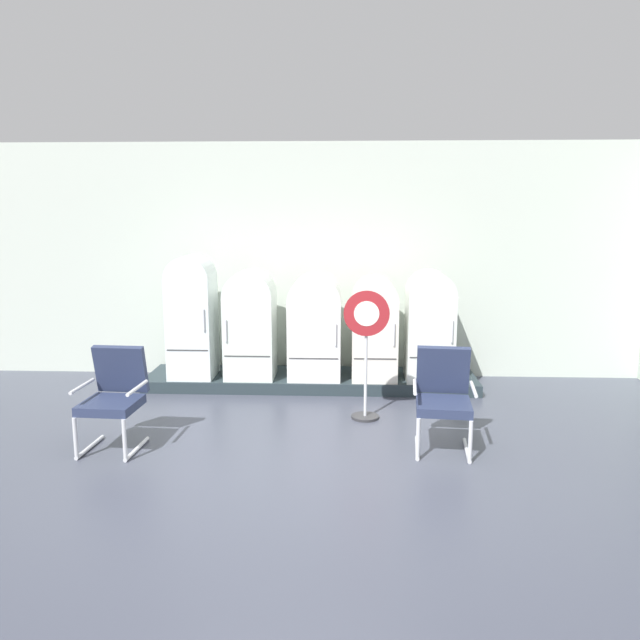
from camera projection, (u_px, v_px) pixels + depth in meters
name	position (u px, v px, depth m)	size (l,w,h in m)	color
ground	(291.00, 485.00, 5.50)	(12.00, 10.00, 0.05)	#3D404E
back_wall	(313.00, 260.00, 8.79)	(11.76, 0.12, 3.27)	beige
display_plinth	(311.00, 380.00, 8.45)	(4.42, 0.95, 0.15)	#253136
refrigerator_0	(192.00, 313.00, 8.22)	(0.58, 0.63, 1.62)	silver
refrigerator_1	(250.00, 321.00, 8.20)	(0.64, 0.62, 1.43)	silver
refrigerator_2	(315.00, 324.00, 8.18)	(0.69, 0.66, 1.39)	white
refrigerator_3	(375.00, 325.00, 8.16)	(0.59, 0.68, 1.35)	silver
refrigerator_4	(430.00, 322.00, 8.10)	(0.61, 0.64, 1.43)	silver
armchair_left	(114.00, 393.00, 6.22)	(0.63, 0.69, 1.01)	silver
armchair_right	(443.00, 394.00, 6.19)	(0.64, 0.71, 1.01)	silver
sign_stand	(366.00, 353.00, 7.01)	(0.51, 0.32, 1.48)	#2D2D30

